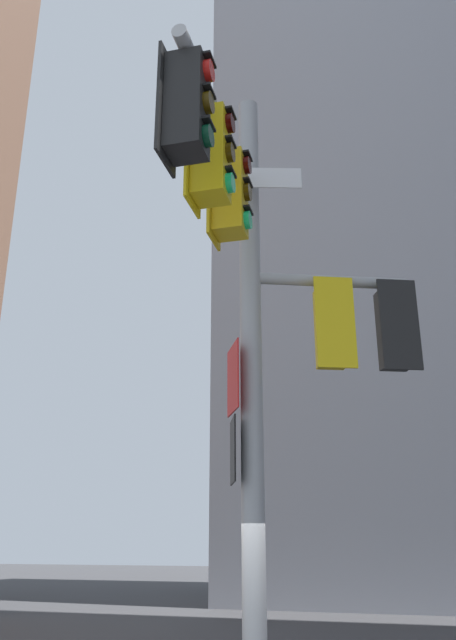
{
  "coord_description": "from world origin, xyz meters",
  "views": [
    {
      "loc": [
        1.83,
        -6.94,
        2.3
      ],
      "look_at": [
        -0.22,
        -0.21,
        4.79
      ],
      "focal_mm": 35.43,
      "sensor_mm": 36.0,
      "label": 1
    }
  ],
  "objects": [
    {
      "name": "building_mid_block",
      "position": [
        0.72,
        24.26,
        17.13
      ],
      "size": [
        14.07,
        14.07,
        34.25
      ],
      "primitive_type": "cube",
      "color": "#9399A3",
      "rests_on": "ground"
    },
    {
      "name": "signal_pole_assembly",
      "position": [
        0.3,
        -0.48,
        4.81
      ],
      "size": [
        2.44,
        3.81,
        7.96
      ],
      "color": "#9EA0A3",
      "rests_on": "ground"
    }
  ]
}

